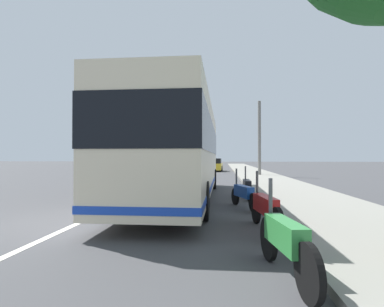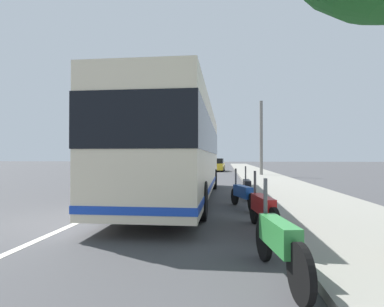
# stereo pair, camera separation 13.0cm
# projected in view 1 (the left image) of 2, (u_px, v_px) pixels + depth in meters

# --- Properties ---
(ground_plane) EXTENTS (220.00, 220.00, 0.00)m
(ground_plane) POSITION_uv_depth(u_px,v_px,m) (84.00, 221.00, 7.82)
(ground_plane) COLOR #424244
(sidewalk_curb) EXTENTS (110.00, 3.60, 0.14)m
(sidewalk_curb) POSITION_uv_depth(u_px,v_px,m) (277.00, 185.00, 17.13)
(sidewalk_curb) COLOR gray
(sidewalk_curb) RESTS_ON ground
(lane_divider_line) EXTENTS (110.00, 0.16, 0.01)m
(lane_divider_line) POSITION_uv_depth(u_px,v_px,m) (162.00, 185.00, 17.77)
(lane_divider_line) COLOR silver
(lane_divider_line) RESTS_ON ground
(coach_bus) EXTENTS (12.33, 2.56, 3.48)m
(coach_bus) POSITION_uv_depth(u_px,v_px,m) (181.00, 148.00, 11.87)
(coach_bus) COLOR beige
(coach_bus) RESTS_ON ground
(motorcycle_angled) EXTENTS (2.11, 0.41, 1.29)m
(motorcycle_angled) POSITION_uv_depth(u_px,v_px,m) (285.00, 241.00, 4.11)
(motorcycle_angled) COLOR black
(motorcycle_angled) RESTS_ON ground
(motorcycle_far_end) EXTENTS (2.33, 0.41, 1.28)m
(motorcycle_far_end) POSITION_uv_depth(u_px,v_px,m) (265.00, 209.00, 6.69)
(motorcycle_far_end) COLOR black
(motorcycle_far_end) RESTS_ON ground
(motorcycle_mid_row) EXTENTS (2.01, 0.72, 1.23)m
(motorcycle_mid_row) POSITION_uv_depth(u_px,v_px,m) (244.00, 194.00, 9.72)
(motorcycle_mid_row) COLOR black
(motorcycle_mid_row) RESTS_ON ground
(motorcycle_nearest_curb) EXTENTS (2.26, 0.25, 1.23)m
(motorcycle_nearest_curb) POSITION_uv_depth(u_px,v_px,m) (247.00, 186.00, 12.16)
(motorcycle_nearest_curb) COLOR black
(motorcycle_nearest_curb) RESTS_ON ground
(car_far_distant) EXTENTS (4.62, 2.00, 1.46)m
(car_far_distant) POSITION_uv_depth(u_px,v_px,m) (191.00, 163.00, 47.84)
(car_far_distant) COLOR black
(car_far_distant) RESTS_ON ground
(car_ahead_same_lane) EXTENTS (4.37, 2.00, 1.57)m
(car_ahead_same_lane) POSITION_uv_depth(u_px,v_px,m) (155.00, 167.00, 27.43)
(car_ahead_same_lane) COLOR gray
(car_ahead_same_lane) RESTS_ON ground
(car_side_street) EXTENTS (4.28, 2.01, 1.48)m
(car_side_street) POSITION_uv_depth(u_px,v_px,m) (214.00, 165.00, 35.64)
(car_side_street) COLOR gold
(car_side_street) RESTS_ON ground
(utility_pole) EXTENTS (0.27, 0.27, 6.40)m
(utility_pole) POSITION_uv_depth(u_px,v_px,m) (259.00, 139.00, 26.22)
(utility_pole) COLOR slate
(utility_pole) RESTS_ON ground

